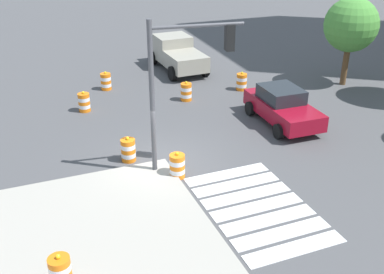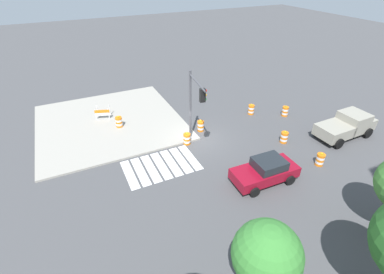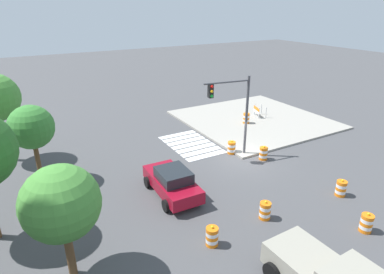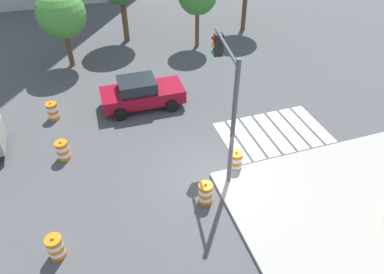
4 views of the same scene
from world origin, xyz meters
name	(u,v)px [view 2 (image 2 of 4)]	position (x,y,z in m)	size (l,w,h in m)	color
ground_plane	(200,140)	(0.00, 0.00, 0.00)	(120.00, 120.00, 0.00)	#474749
sidewalk_corner	(110,122)	(6.00, -6.00, 0.07)	(12.00, 12.00, 0.15)	#9E998E
crosswalk_stripes	(161,166)	(4.00, 1.80, 0.01)	(5.10, 3.20, 0.02)	silver
sports_car	(265,171)	(-1.55, 6.15, 0.81)	(4.36, 2.24, 1.63)	maroon
pickup_truck	(347,125)	(-10.99, 4.50, 0.97)	(5.20, 2.44, 1.92)	gray
traffic_barrel_near_corner	(187,139)	(1.20, 0.06, 0.45)	(0.56, 0.56, 1.02)	orange
traffic_barrel_crosswalk_end	(251,109)	(-6.28, -1.95, 0.45)	(0.56, 0.56, 1.02)	orange
traffic_barrel_median_near	(201,126)	(-0.66, -1.26, 0.45)	(0.56, 0.56, 1.02)	orange
traffic_barrel_median_far	(285,111)	(-8.90, -0.31, 0.45)	(0.56, 0.56, 1.02)	orange
traffic_barrel_far_curb	(284,137)	(-5.79, 3.13, 0.45)	(0.56, 0.56, 1.02)	orange
traffic_barrel_lane_center	(320,159)	(-6.10, 6.47, 0.45)	(0.56, 0.56, 1.02)	orange
traffic_barrel_on_sidewalk	(119,122)	(5.42, -4.61, 0.60)	(0.56, 0.56, 1.02)	orange
construction_barricade	(103,112)	(6.37, -6.76, 0.72)	(1.42, 1.13, 1.00)	silver
traffic_light_pole	(195,99)	(0.75, 0.53, 3.91)	(0.68, 3.26, 5.50)	#4C4C51
street_tree_streetside_mid	(267,255)	(3.70, 12.35, 3.47)	(2.53, 2.53, 4.76)	brown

